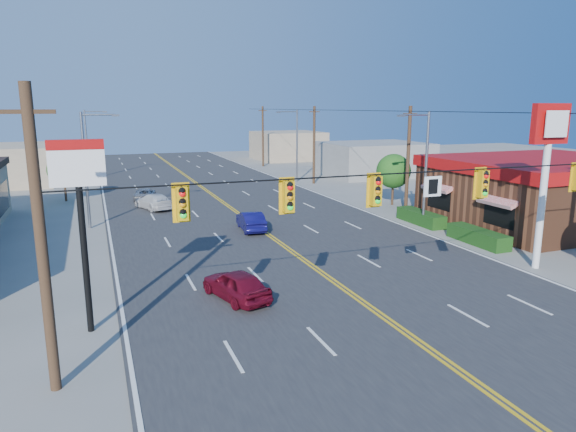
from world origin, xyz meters
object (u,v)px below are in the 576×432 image
object	(u,v)px
car_magenta	(236,286)
car_silver	(145,195)
car_white	(154,202)
signal_span	(401,204)
kfc_pylon	(547,153)
car_blue	(251,222)
pizza_hut_sign	(80,196)
kfc	(545,191)

from	to	relation	value
car_magenta	car_silver	bearing A→B (deg)	-103.25
car_magenta	car_white	size ratio (longest dim) A/B	0.89
signal_span	car_white	bearing A→B (deg)	102.35
car_silver	kfc_pylon	bearing A→B (deg)	131.00
kfc_pylon	car_blue	bearing A→B (deg)	131.58
car_magenta	car_blue	xyz separation A→B (m)	(4.31, 12.09, -0.01)
car_silver	signal_span	bearing A→B (deg)	110.02
pizza_hut_sign	car_blue	xyz separation A→B (m)	(10.30, 13.19, -4.53)
kfc	car_magenta	xyz separation A→B (m)	(-24.91, -6.90, -1.71)
signal_span	car_magenta	xyz separation A→B (m)	(-4.89, 5.10, -4.22)
kfc	car_white	size ratio (longest dim) A/B	3.72
car_silver	kfc	bearing A→B (deg)	152.08
signal_span	car_white	size ratio (longest dim) A/B	5.54
kfc	pizza_hut_sign	world-z (taller)	pizza_hut_sign
pizza_hut_sign	car_silver	size ratio (longest dim) A/B	1.77
car_white	pizza_hut_sign	bearing A→B (deg)	58.96
kfc_pylon	car_blue	distance (m)	18.43
signal_span	pizza_hut_sign	distance (m)	11.60
kfc	car_white	world-z (taller)	kfc
pizza_hut_sign	car_white	xyz separation A→B (m)	(4.94, 23.15, -4.55)
car_blue	pizza_hut_sign	bearing A→B (deg)	56.72
signal_span	car_silver	distance (m)	32.55
signal_span	car_blue	world-z (taller)	signal_span
car_white	car_silver	size ratio (longest dim) A/B	1.13
signal_span	kfc	size ratio (longest dim) A/B	1.49
pizza_hut_sign	kfc	bearing A→B (deg)	14.52
car_blue	car_white	world-z (taller)	car_blue
car_blue	car_silver	xyz separation A→B (m)	(-5.61, 14.48, -0.11)
car_magenta	car_silver	size ratio (longest dim) A/B	1.01
car_white	car_silver	world-z (taller)	car_white
kfc_pylon	car_white	xyz separation A→B (m)	(-17.06, 23.15, -5.41)
kfc	car_blue	size ratio (longest dim) A/B	4.11
car_magenta	car_silver	xyz separation A→B (m)	(-1.30, 26.57, -0.13)
signal_span	car_magenta	world-z (taller)	signal_span
pizza_hut_sign	car_magenta	size ratio (longest dim) A/B	1.75
kfc	car_magenta	world-z (taller)	kfc
car_magenta	car_white	distance (m)	22.07
kfc	pizza_hut_sign	size ratio (longest dim) A/B	2.38
kfc_pylon	car_magenta	xyz separation A→B (m)	(-16.01, 1.10, -5.38)
kfc	car_silver	xyz separation A→B (m)	(-26.21, 19.66, -1.84)
signal_span	kfc_pylon	xyz separation A→B (m)	(11.12, 4.00, 1.16)
signal_span	kfc_pylon	world-z (taller)	signal_span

